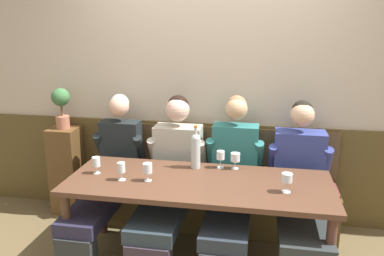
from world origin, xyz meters
TOP-DOWN VIEW (x-y plane):
  - room_wall_back at (0.00, 1.09)m, footprint 6.80×0.08m
  - wood_wainscot_panel at (0.00, 1.04)m, footprint 6.80×0.03m
  - wall_bench at (0.00, 0.83)m, footprint 2.35×0.42m
  - dining_table at (0.00, 0.18)m, footprint 2.05×0.79m
  - person_center_left_seat at (-0.86, 0.47)m, footprint 0.48×1.20m
  - person_left_seat at (-0.30, 0.49)m, footprint 0.54×1.21m
  - person_right_seat at (0.24, 0.47)m, footprint 0.51×1.20m
  - person_center_right_seat at (0.80, 0.48)m, footprint 0.54×1.21m
  - wine_bottle_clear_water at (-0.07, 0.45)m, footprint 0.08×0.08m
  - wine_glass_near_bucket at (0.14, 0.49)m, footprint 0.07×0.07m
  - wine_glass_right_end at (-0.38, 0.11)m, footprint 0.07×0.07m
  - wine_glass_mid_right at (0.66, 0.09)m, footprint 0.08×0.08m
  - wine_glass_center_rear at (-0.84, 0.18)m, footprint 0.06×0.06m
  - wine_glass_center_front at (-0.59, 0.08)m, footprint 0.06×0.06m
  - wine_glass_left_end at (0.26, 0.49)m, footprint 0.08×0.08m
  - corner_pedestal at (-1.48, 0.86)m, footprint 0.28×0.28m
  - potted_plant at (-1.48, 0.86)m, footprint 0.18×0.18m

SIDE VIEW (x-z plane):
  - wall_bench at x=0.00m, z-range -0.19..0.75m
  - corner_pedestal at x=-1.48m, z-range 0.00..0.89m
  - wood_wainscot_panel at x=0.00m, z-range 0.00..0.96m
  - person_center_left_seat at x=-0.86m, z-range -0.02..1.24m
  - person_center_right_seat at x=0.80m, z-range -0.02..1.25m
  - person_right_seat at x=0.24m, z-range -0.02..1.26m
  - person_left_seat at x=-0.30m, z-range -0.01..1.26m
  - dining_table at x=0.00m, z-range 0.28..1.01m
  - wine_glass_center_rear at x=-0.84m, z-range 0.75..0.89m
  - wine_glass_center_front at x=-0.59m, z-range 0.75..0.90m
  - wine_glass_right_end at x=-0.38m, z-range 0.75..0.90m
  - wine_glass_left_end at x=0.26m, z-range 0.76..0.90m
  - wine_glass_near_bucket at x=0.14m, z-range 0.76..0.91m
  - wine_glass_mid_right at x=0.66m, z-range 0.76..0.90m
  - wine_bottle_clear_water at x=-0.07m, z-range 0.70..1.07m
  - potted_plant at x=-1.48m, z-range 0.93..1.34m
  - room_wall_back at x=0.00m, z-range 0.00..2.80m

